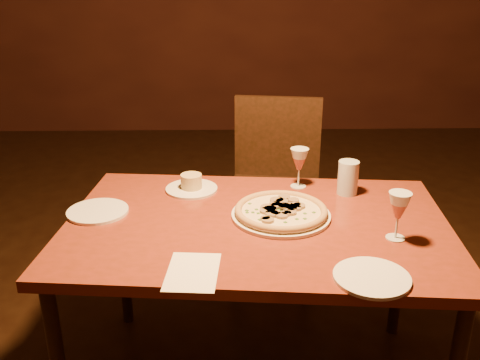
{
  "coord_description": "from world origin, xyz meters",
  "views": [
    {
      "loc": [
        0.1,
        -1.68,
        1.52
      ],
      "look_at": [
        0.14,
        0.02,
        0.84
      ],
      "focal_mm": 40.0,
      "sensor_mm": 36.0,
      "label": 1
    }
  ],
  "objects": [
    {
      "name": "dining_table",
      "position": [
        0.2,
        -0.03,
        0.64
      ],
      "size": [
        1.38,
        0.96,
        0.7
      ],
      "rotation": [
        0.0,
        0.0,
        -0.09
      ],
      "color": "maroon",
      "rests_on": "floor"
    },
    {
      "name": "chair_far",
      "position": [
        0.34,
        0.82,
        0.52
      ],
      "size": [
        0.5,
        0.5,
        0.92
      ],
      "rotation": [
        0.0,
        0.0,
        -0.15
      ],
      "color": "black",
      "rests_on": "floor"
    },
    {
      "name": "pizza_plate",
      "position": [
        0.28,
        0.01,
        0.72
      ],
      "size": [
        0.35,
        0.35,
        0.04
      ],
      "color": "silver",
      "rests_on": "dining_table"
    },
    {
      "name": "ramekin_saucer",
      "position": [
        -0.04,
        0.26,
        0.72
      ],
      "size": [
        0.2,
        0.2,
        0.06
      ],
      "color": "silver",
      "rests_on": "dining_table"
    },
    {
      "name": "wine_glass_far",
      "position": [
        0.38,
        0.28,
        0.78
      ],
      "size": [
        0.07,
        0.07,
        0.16
      ],
      "primitive_type": null,
      "color": "#A65145",
      "rests_on": "dining_table"
    },
    {
      "name": "wine_glass_right",
      "position": [
        0.64,
        -0.16,
        0.78
      ],
      "size": [
        0.07,
        0.07,
        0.16
      ],
      "primitive_type": null,
      "color": "#A65145",
      "rests_on": "dining_table"
    },
    {
      "name": "water_tumbler",
      "position": [
        0.56,
        0.21,
        0.77
      ],
      "size": [
        0.08,
        0.08,
        0.13
      ],
      "primitive_type": "cylinder",
      "color": "#ACB5BB",
      "rests_on": "dining_table"
    },
    {
      "name": "side_plate_left",
      "position": [
        -0.37,
        0.06,
        0.71
      ],
      "size": [
        0.22,
        0.22,
        0.01
      ],
      "primitive_type": "cylinder",
      "color": "silver",
      "rests_on": "dining_table"
    },
    {
      "name": "side_plate_near",
      "position": [
        0.5,
        -0.4,
        0.71
      ],
      "size": [
        0.22,
        0.22,
        0.01
      ],
      "primitive_type": "cylinder",
      "color": "silver",
      "rests_on": "dining_table"
    },
    {
      "name": "menu_card",
      "position": [
        -0.0,
        -0.35,
        0.7
      ],
      "size": [
        0.16,
        0.23,
        0.0
      ],
      "primitive_type": "cube",
      "rotation": [
        0.0,
        0.0,
        -0.08
      ],
      "color": "white",
      "rests_on": "dining_table"
    }
  ]
}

